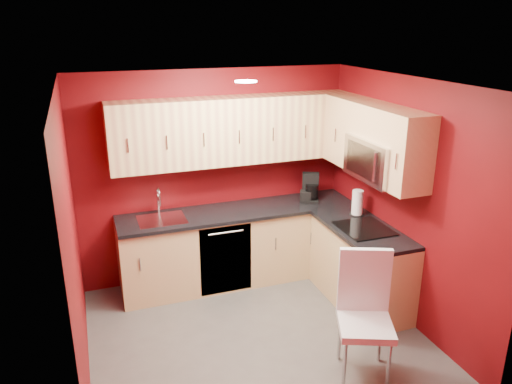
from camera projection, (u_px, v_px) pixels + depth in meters
floor at (257, 337)px, 4.99m from camera, size 3.20×3.20×0.00m
ceiling at (257, 83)px, 4.18m from camera, size 3.20×3.20×0.00m
wall_back at (215, 176)px, 5.92m from camera, size 3.20×0.00×3.20m
wall_front at (334, 304)px, 3.25m from camera, size 3.20×0.00×3.20m
wall_left at (73, 246)px, 4.08m from camera, size 0.00×3.00×3.00m
wall_right at (404, 201)px, 5.09m from camera, size 0.00×3.00×3.00m
base_cabinets_back at (239, 246)px, 5.98m from camera, size 2.80×0.60×0.87m
base_cabinets_right at (360, 267)px, 5.49m from camera, size 0.60×1.30×0.87m
countertop_back at (239, 211)px, 5.82m from camera, size 2.80×0.63×0.04m
countertop_right at (363, 229)px, 5.32m from camera, size 0.63×1.27×0.04m
upper_cabinets_back at (234, 130)px, 5.64m from camera, size 2.80×0.35×0.75m
upper_cabinets_right at (371, 133)px, 5.22m from camera, size 0.35×1.55×0.75m
microwave at (379, 160)px, 5.07m from camera, size 0.42×0.76×0.42m
cooktop at (364, 228)px, 5.28m from camera, size 0.50×0.55×0.01m
sink at (161, 216)px, 5.53m from camera, size 0.52×0.42×0.35m
dishwasher_front at (226, 260)px, 5.65m from camera, size 0.60×0.02×0.82m
downlight at (246, 81)px, 4.45m from camera, size 0.20×0.20×0.01m
coffee_maker at (310, 188)px, 6.05m from camera, size 0.29×0.33×0.33m
napkin_holder at (305, 196)px, 6.05m from camera, size 0.17×0.17×0.14m
paper_towel at (357, 203)px, 5.62m from camera, size 0.21×0.21×0.29m
dining_chair at (366, 319)px, 4.29m from camera, size 0.61×0.62×1.13m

